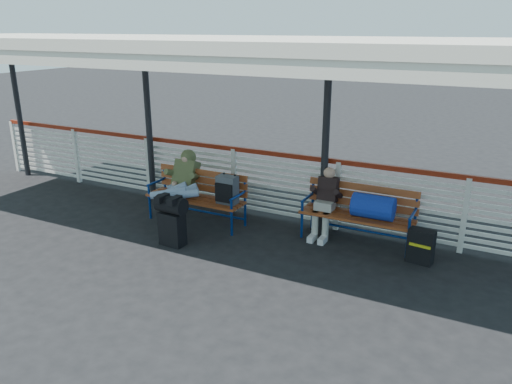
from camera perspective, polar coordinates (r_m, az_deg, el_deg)
The scene contains 9 objects.
ground at distance 8.00m, azimuth -9.25°, elevation -6.34°, with size 60.00×60.00×0.00m, color black.
fence at distance 9.25m, azimuth -2.52°, elevation 1.71°, with size 12.08×0.08×1.24m.
canopy at distance 7.99m, azimuth -6.59°, elevation 16.32°, with size 12.60×3.60×3.16m.
luggage_stack at distance 7.96m, azimuth -9.61°, elevation -3.02°, with size 0.51×0.30×0.82m.
bench_left at distance 8.68m, azimuth -5.52°, elevation 0.12°, with size 1.80×0.56×0.95m.
bench_right at distance 8.03m, azimuth 12.58°, elevation -1.74°, with size 1.80×0.56×0.92m.
traveler_man at distance 8.59m, azimuth -8.83°, elevation 0.45°, with size 0.94×1.64×0.77m.
companion_person at distance 8.22m, azimuth 7.91°, elevation -1.10°, with size 0.32×0.66×1.15m.
suitcase_side at distance 7.73m, azimuth 18.32°, elevation -5.91°, with size 0.39×0.27×0.51m.
Camera 1 is at (4.42, -5.78, 3.31)m, focal length 35.00 mm.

